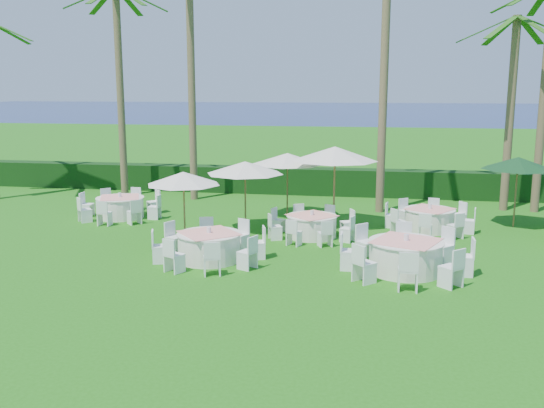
{
  "coord_description": "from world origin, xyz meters",
  "views": [
    {
      "loc": [
        3.25,
        -15.44,
        4.89
      ],
      "look_at": [
        0.05,
        2.72,
        1.3
      ],
      "focal_mm": 40.0,
      "sensor_mm": 36.0,
      "label": 1
    }
  ],
  "objects_px": {
    "banquet_table_d": "(120,207)",
    "umbrella_b": "(245,168)",
    "banquet_table_c": "(406,256)",
    "banquet_table_b": "(209,246)",
    "umbrella_c": "(287,159)",
    "umbrella_a": "(183,178)",
    "banquet_table_f": "(429,219)",
    "umbrella_d": "(335,154)",
    "umbrella_green": "(518,163)",
    "banquet_table_e": "(312,225)"
  },
  "relations": [
    {
      "from": "umbrella_a",
      "to": "umbrella_c",
      "type": "xyz_separation_m",
      "value": [
        2.56,
        4.58,
        0.13
      ]
    },
    {
      "from": "banquet_table_d",
      "to": "banquet_table_b",
      "type": "bearing_deg",
      "value": -45.54
    },
    {
      "from": "banquet_table_f",
      "to": "umbrella_green",
      "type": "height_order",
      "value": "umbrella_green"
    },
    {
      "from": "banquet_table_d",
      "to": "umbrella_c",
      "type": "height_order",
      "value": "umbrella_c"
    },
    {
      "from": "banquet_table_b",
      "to": "umbrella_d",
      "type": "bearing_deg",
      "value": 56.47
    },
    {
      "from": "umbrella_c",
      "to": "banquet_table_f",
      "type": "bearing_deg",
      "value": -13.94
    },
    {
      "from": "banquet_table_d",
      "to": "umbrella_green",
      "type": "relative_size",
      "value": 1.25
    },
    {
      "from": "banquet_table_d",
      "to": "banquet_table_f",
      "type": "distance_m",
      "value": 11.36
    },
    {
      "from": "banquet_table_b",
      "to": "umbrella_green",
      "type": "bearing_deg",
      "value": 32.13
    },
    {
      "from": "umbrella_a",
      "to": "umbrella_green",
      "type": "xyz_separation_m",
      "value": [
        10.69,
        4.36,
        0.16
      ]
    },
    {
      "from": "banquet_table_d",
      "to": "umbrella_d",
      "type": "relative_size",
      "value": 1.04
    },
    {
      "from": "umbrella_a",
      "to": "umbrella_b",
      "type": "bearing_deg",
      "value": 54.3
    },
    {
      "from": "banquet_table_c",
      "to": "umbrella_b",
      "type": "bearing_deg",
      "value": 143.69
    },
    {
      "from": "umbrella_d",
      "to": "umbrella_b",
      "type": "bearing_deg",
      "value": -158.52
    },
    {
      "from": "banquet_table_c",
      "to": "umbrella_c",
      "type": "distance_m",
      "value": 7.78
    },
    {
      "from": "banquet_table_d",
      "to": "banquet_table_e",
      "type": "relative_size",
      "value": 1.09
    },
    {
      "from": "banquet_table_c",
      "to": "umbrella_a",
      "type": "relative_size",
      "value": 1.5
    },
    {
      "from": "banquet_table_b",
      "to": "banquet_table_f",
      "type": "bearing_deg",
      "value": 37.03
    },
    {
      "from": "banquet_table_b",
      "to": "umbrella_green",
      "type": "xyz_separation_m",
      "value": [
        9.46,
        5.94,
        1.84
      ]
    },
    {
      "from": "banquet_table_b",
      "to": "banquet_table_c",
      "type": "relative_size",
      "value": 0.91
    },
    {
      "from": "banquet_table_f",
      "to": "umbrella_a",
      "type": "distance_m",
      "value": 8.56
    },
    {
      "from": "banquet_table_b",
      "to": "banquet_table_e",
      "type": "height_order",
      "value": "banquet_table_b"
    },
    {
      "from": "banquet_table_b",
      "to": "banquet_table_f",
      "type": "xyz_separation_m",
      "value": [
        6.47,
        4.88,
        -0.03
      ]
    },
    {
      "from": "banquet_table_b",
      "to": "banquet_table_f",
      "type": "relative_size",
      "value": 1.05
    },
    {
      "from": "banquet_table_d",
      "to": "umbrella_b",
      "type": "distance_m",
      "value": 5.61
    },
    {
      "from": "umbrella_a",
      "to": "umbrella_d",
      "type": "height_order",
      "value": "umbrella_d"
    },
    {
      "from": "umbrella_a",
      "to": "umbrella_d",
      "type": "bearing_deg",
      "value": 36.12
    },
    {
      "from": "banquet_table_c",
      "to": "umbrella_b",
      "type": "xyz_separation_m",
      "value": [
        -5.22,
        3.83,
        1.74
      ]
    },
    {
      "from": "banquet_table_b",
      "to": "umbrella_green",
      "type": "height_order",
      "value": "umbrella_green"
    },
    {
      "from": "umbrella_d",
      "to": "umbrella_c",
      "type": "bearing_deg",
      "value": 143.87
    },
    {
      "from": "umbrella_a",
      "to": "umbrella_b",
      "type": "relative_size",
      "value": 0.88
    },
    {
      "from": "umbrella_a",
      "to": "umbrella_green",
      "type": "bearing_deg",
      "value": 22.19
    },
    {
      "from": "banquet_table_f",
      "to": "umbrella_c",
      "type": "xyz_separation_m",
      "value": [
        -5.15,
        1.28,
        1.83
      ]
    },
    {
      "from": "banquet_table_b",
      "to": "umbrella_c",
      "type": "xyz_separation_m",
      "value": [
        1.32,
        6.16,
        1.8
      ]
    },
    {
      "from": "banquet_table_b",
      "to": "banquet_table_d",
      "type": "distance_m",
      "value": 6.98
    },
    {
      "from": "umbrella_b",
      "to": "banquet_table_d",
      "type": "bearing_deg",
      "value": 165.44
    },
    {
      "from": "banquet_table_b",
      "to": "umbrella_b",
      "type": "height_order",
      "value": "umbrella_b"
    },
    {
      "from": "umbrella_c",
      "to": "umbrella_green",
      "type": "xyz_separation_m",
      "value": [
        8.14,
        -0.22,
        0.04
      ]
    },
    {
      "from": "umbrella_d",
      "to": "banquet_table_d",
      "type": "bearing_deg",
      "value": 178.71
    },
    {
      "from": "banquet_table_b",
      "to": "umbrella_d",
      "type": "xyz_separation_m",
      "value": [
        3.18,
        4.8,
        2.18
      ]
    },
    {
      "from": "banquet_table_c",
      "to": "umbrella_d",
      "type": "relative_size",
      "value": 1.16
    },
    {
      "from": "banquet_table_f",
      "to": "umbrella_b",
      "type": "xyz_separation_m",
      "value": [
        -6.22,
        -1.23,
        1.8
      ]
    },
    {
      "from": "banquet_table_e",
      "to": "umbrella_c",
      "type": "distance_m",
      "value": 3.68
    },
    {
      "from": "banquet_table_d",
      "to": "umbrella_a",
      "type": "bearing_deg",
      "value": -42.98
    },
    {
      "from": "umbrella_a",
      "to": "umbrella_c",
      "type": "distance_m",
      "value": 5.25
    },
    {
      "from": "banquet_table_c",
      "to": "banquet_table_f",
      "type": "distance_m",
      "value": 5.17
    },
    {
      "from": "banquet_table_f",
      "to": "umbrella_d",
      "type": "relative_size",
      "value": 1.01
    },
    {
      "from": "umbrella_a",
      "to": "umbrella_b",
      "type": "height_order",
      "value": "umbrella_b"
    },
    {
      "from": "umbrella_green",
      "to": "banquet_table_b",
      "type": "bearing_deg",
      "value": -147.87
    },
    {
      "from": "umbrella_green",
      "to": "umbrella_c",
      "type": "bearing_deg",
      "value": 178.45
    }
  ]
}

